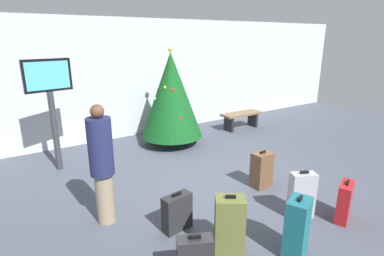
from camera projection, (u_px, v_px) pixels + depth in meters
ground_plane at (215, 181)px, 5.69m from camera, size 16.00×16.00×0.00m
back_wall at (135, 78)px, 8.12m from camera, size 16.00×0.20×3.08m
holiday_tree at (171, 95)px, 7.35m from camera, size 1.51×1.51×2.39m
flight_info_kiosk at (50, 94)px, 5.80m from camera, size 0.87×0.23×2.21m
waiting_bench at (241, 117)px, 8.90m from camera, size 1.25×0.44×0.48m
traveller_0 at (102, 163)px, 4.20m from camera, size 0.34×0.34×1.75m
suitcase_0 at (297, 228)px, 3.67m from camera, size 0.41×0.36×0.80m
suitcase_1 at (345, 202)px, 4.43m from camera, size 0.45×0.31×0.62m
suitcase_3 at (229, 225)px, 3.74m from camera, size 0.44×0.42×0.79m
suitcase_4 at (262, 170)px, 5.42m from camera, size 0.36×0.27×0.68m
suitcase_5 at (302, 195)px, 4.50m from camera, size 0.41×0.32×0.74m
suitcase_6 at (177, 212)px, 4.20m from camera, size 0.44×0.24×0.57m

